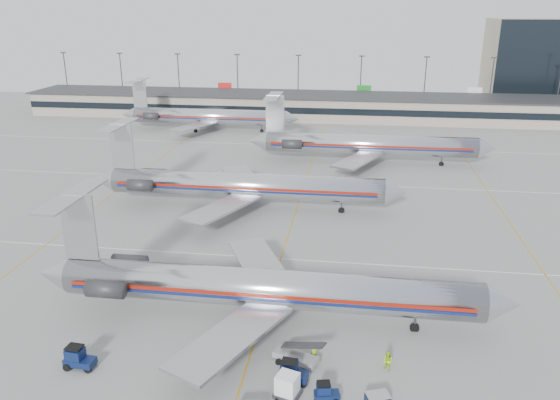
% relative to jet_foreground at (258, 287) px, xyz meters
% --- Properties ---
extents(ground, '(260.00, 260.00, 0.00)m').
position_rel_jet_foreground_xyz_m(ground, '(0.35, 3.49, -3.49)').
color(ground, gray).
rests_on(ground, ground).
extents(apron_markings, '(160.00, 0.15, 0.02)m').
position_rel_jet_foreground_xyz_m(apron_markings, '(0.35, 13.49, -3.48)').
color(apron_markings, silver).
rests_on(apron_markings, ground).
extents(terminal, '(162.00, 17.00, 6.25)m').
position_rel_jet_foreground_xyz_m(terminal, '(0.35, 101.46, -0.33)').
color(terminal, gray).
rests_on(terminal, ground).
extents(light_mast_row, '(163.60, 0.40, 15.28)m').
position_rel_jet_foreground_xyz_m(light_mast_row, '(0.35, 115.49, 5.09)').
color(light_mast_row, '#38383D').
rests_on(light_mast_row, ground).
extents(distant_building, '(30.00, 20.00, 25.00)m').
position_rel_jet_foreground_xyz_m(distant_building, '(62.35, 131.49, 9.01)').
color(distant_building, tan).
rests_on(distant_building, ground).
extents(jet_foreground, '(45.98, 27.07, 12.03)m').
position_rel_jet_foreground_xyz_m(jet_foreground, '(0.00, 0.00, 0.00)').
color(jet_foreground, silver).
rests_on(jet_foreground, ground).
extents(jet_second_row, '(47.12, 27.75, 12.33)m').
position_rel_jet_foreground_xyz_m(jet_second_row, '(-8.11, 29.96, 0.09)').
color(jet_second_row, silver).
rests_on(jet_second_row, ground).
extents(jet_third_row, '(46.55, 28.63, 12.73)m').
position_rel_jet_foreground_xyz_m(jet_third_row, '(10.33, 57.47, 0.20)').
color(jet_third_row, silver).
rests_on(jet_third_row, ground).
extents(jet_back_row, '(43.74, 26.91, 11.96)m').
position_rel_jet_foreground_xyz_m(jet_back_row, '(-27.32, 81.58, -0.02)').
color(jet_back_row, silver).
rests_on(jet_back_row, ground).
extents(tug_left, '(2.60, 1.46, 2.03)m').
position_rel_jet_foreground_xyz_m(tug_left, '(-13.48, -9.41, -2.56)').
color(tug_left, '#0A163B').
rests_on(tug_left, ground).
extents(tug_center, '(2.50, 1.43, 1.95)m').
position_rel_jet_foreground_xyz_m(tug_center, '(4.28, -8.77, -2.61)').
color(tug_center, '#0A163B').
rests_on(tug_center, ground).
extents(tug_right, '(2.08, 1.32, 1.57)m').
position_rel_jet_foreground_xyz_m(tug_right, '(7.10, -10.58, -2.78)').
color(tug_right, '#0A163B').
rests_on(tug_right, ground).
extents(cart_outer, '(2.02, 1.69, 0.98)m').
position_rel_jet_foreground_xyz_m(cart_outer, '(11.04, -10.60, -2.97)').
color(cart_outer, '#0A163B').
rests_on(cart_outer, ground).
extents(uld_container, '(2.27, 2.06, 1.99)m').
position_rel_jet_foreground_xyz_m(uld_container, '(4.18, -10.59, -2.49)').
color(uld_container, '#2D2D30').
rests_on(uld_container, ground).
extents(belt_loader, '(4.66, 2.70, 2.39)m').
position_rel_jet_foreground_xyz_m(belt_loader, '(4.42, -6.15, -2.85)').
color(belt_loader, gray).
rests_on(belt_loader, ground).
extents(ramp_worker_near, '(0.71, 0.70, 1.65)m').
position_rel_jet_foreground_xyz_m(ramp_worker_near, '(5.88, -5.58, -2.67)').
color(ramp_worker_near, '#92D313').
rests_on(ramp_worker_near, ground).
extents(ramp_worker_far, '(1.10, 1.08, 1.78)m').
position_rel_jet_foreground_xyz_m(ramp_worker_far, '(11.97, -6.28, -2.60)').
color(ramp_worker_far, '#9DDF15').
rests_on(ramp_worker_far, ground).
extents(cone_left, '(0.41, 0.41, 0.56)m').
position_rel_jet_foreground_xyz_m(cone_left, '(-14.33, -7.03, -3.21)').
color(cone_left, '#D65607').
rests_on(cone_left, ground).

